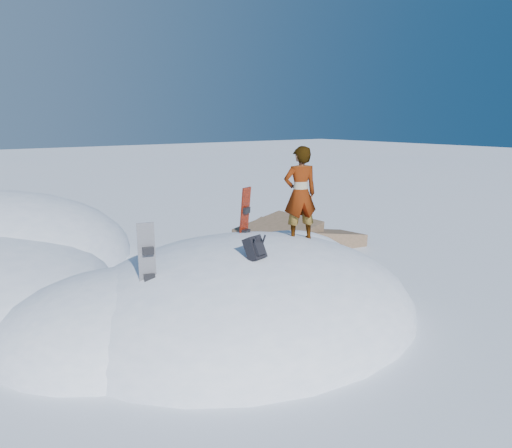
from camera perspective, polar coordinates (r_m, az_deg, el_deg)
ground at (r=9.78m, az=-1.22°, el=-10.39°), size 120.00×120.00×0.00m
snow_mound at (r=9.88m, az=-2.86°, el=-10.18°), size 8.00×6.00×3.00m
rock_outcrop at (r=14.21m, az=3.95°, el=-3.17°), size 4.68×4.41×1.68m
snowboard_red at (r=10.27m, az=-1.31°, el=0.02°), size 0.34×0.29×1.56m
snowboard_dark at (r=8.23m, az=-12.26°, el=-4.83°), size 0.29×0.22×1.48m
backpack at (r=8.36m, az=-0.07°, el=-2.80°), size 0.35×0.43×0.48m
gear_pile at (r=7.75m, az=-9.12°, el=-15.89°), size 0.92×0.69×0.25m
person at (r=9.95m, az=5.06°, el=3.45°), size 0.80×0.66×1.89m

